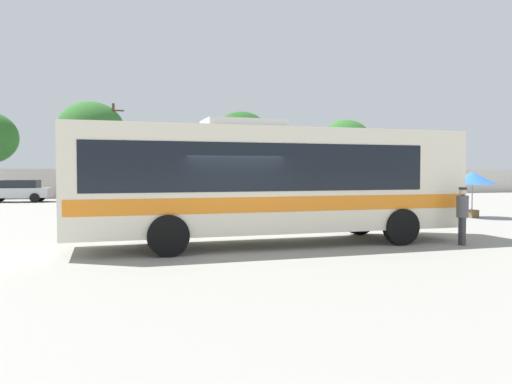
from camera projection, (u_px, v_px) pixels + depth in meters
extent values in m
plane|color=gray|center=(182.00, 217.00, 23.00)|extent=(300.00, 300.00, 0.00)
cube|color=beige|center=(152.00, 183.00, 40.91)|extent=(80.00, 0.30, 2.33)
cube|color=silver|center=(271.00, 180.00, 14.22)|extent=(11.35, 2.77, 2.86)
cube|color=black|center=(252.00, 168.00, 14.04)|extent=(9.32, 2.76, 1.26)
cube|color=orange|center=(271.00, 201.00, 14.25)|extent=(11.12, 2.79, 0.40)
cube|color=#19212D|center=(439.00, 163.00, 15.86)|extent=(0.09, 2.30, 1.49)
cube|color=orange|center=(438.00, 212.00, 15.93)|extent=(0.11, 2.50, 0.69)
cube|color=#B2B2B2|center=(243.00, 125.00, 13.91)|extent=(2.23, 1.45, 0.24)
cylinder|color=black|center=(359.00, 219.00, 16.47)|extent=(1.05, 0.32, 1.04)
cylinder|color=black|center=(401.00, 227.00, 14.14)|extent=(1.05, 0.32, 1.04)
cylinder|color=black|center=(158.00, 225.00, 14.53)|extent=(1.05, 0.32, 1.04)
cylinder|color=black|center=(168.00, 236.00, 12.19)|extent=(1.05, 0.32, 1.04)
cylinder|color=#38383D|center=(461.00, 231.00, 14.20)|extent=(0.15, 0.15, 0.79)
cylinder|color=#38383D|center=(463.00, 232.00, 14.06)|extent=(0.15, 0.15, 0.79)
cylinder|color=#4C4C51|center=(462.00, 206.00, 14.10)|extent=(0.40, 0.40, 0.63)
sphere|color=beige|center=(463.00, 192.00, 14.08)|extent=(0.21, 0.21, 0.21)
cylinder|color=#262628|center=(463.00, 188.00, 14.08)|extent=(0.22, 0.22, 0.06)
cylinder|color=gray|center=(472.00, 195.00, 22.50)|extent=(0.05, 0.05, 2.04)
cone|color=blue|center=(472.00, 178.00, 22.46)|extent=(2.02, 2.02, 0.56)
cube|color=brown|center=(472.00, 214.00, 22.53)|extent=(0.49, 0.49, 0.36)
cube|color=#B7BABF|center=(17.00, 193.00, 34.13)|extent=(4.43, 2.14, 0.66)
cube|color=black|center=(20.00, 184.00, 34.15)|extent=(2.49, 1.84, 0.54)
cylinder|color=black|center=(0.00, 197.00, 34.75)|extent=(0.66, 0.27, 0.64)
cylinder|color=black|center=(35.00, 198.00, 33.54)|extent=(0.66, 0.27, 0.64)
cylinder|color=black|center=(41.00, 197.00, 35.27)|extent=(0.66, 0.27, 0.64)
cube|color=red|center=(108.00, 192.00, 35.68)|extent=(4.37, 2.09, 0.67)
cube|color=black|center=(105.00, 183.00, 35.58)|extent=(2.45, 1.81, 0.55)
cylinder|color=black|center=(126.00, 195.00, 36.97)|extent=(0.65, 0.26, 0.64)
cylinder|color=black|center=(128.00, 197.00, 35.31)|extent=(0.65, 0.26, 0.64)
cylinder|color=black|center=(89.00, 196.00, 36.07)|extent=(0.65, 0.26, 0.64)
cylinder|color=black|center=(90.00, 197.00, 34.42)|extent=(0.65, 0.26, 0.64)
cylinder|color=#4C3823|center=(114.00, 150.00, 43.16)|extent=(0.24, 0.24, 8.03)
cube|color=#473321|center=(113.00, 110.00, 43.02)|extent=(1.80, 0.28, 0.12)
cylinder|color=brown|center=(92.00, 174.00, 43.84)|extent=(0.32, 0.32, 3.78)
ellipsoid|color=#2D6628|center=(91.00, 130.00, 43.68)|extent=(5.79, 5.79, 4.92)
cylinder|color=brown|center=(241.00, 175.00, 47.84)|extent=(0.32, 0.32, 3.54)
ellipsoid|color=#23561E|center=(241.00, 136.00, 47.69)|extent=(5.56, 5.56, 4.73)
cylinder|color=brown|center=(345.00, 176.00, 50.79)|extent=(0.32, 0.32, 3.38)
ellipsoid|color=#2D6628|center=(346.00, 141.00, 50.65)|extent=(5.18, 5.18, 4.41)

